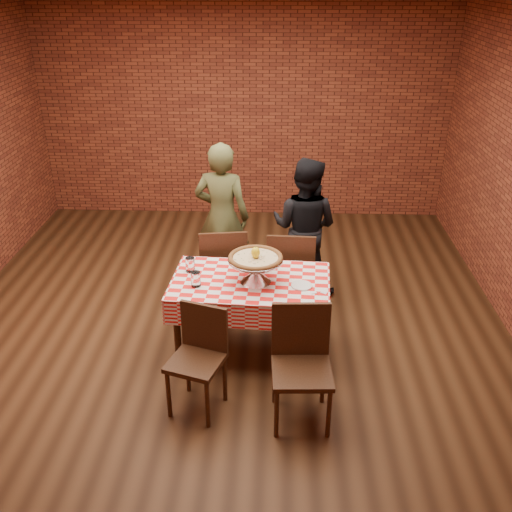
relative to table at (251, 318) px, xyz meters
name	(u,v)px	position (x,y,z in m)	size (l,w,h in m)	color
ground	(227,326)	(-0.25, 0.43, -0.38)	(6.00, 6.00, 0.00)	black
back_wall	(243,112)	(-0.25, 3.43, 1.08)	(5.50, 5.50, 0.00)	maroon
table	(251,318)	(0.00, 0.00, 0.00)	(1.34, 0.81, 0.75)	#3C2312
tablecloth	(250,292)	(0.00, 0.00, 0.27)	(1.38, 0.84, 0.23)	red
pizza_stand	(256,270)	(0.05, -0.02, 0.49)	(0.48, 0.48, 0.21)	silver
pizza	(256,258)	(0.05, -0.02, 0.60)	(0.46, 0.46, 0.03)	beige
lemon	(256,253)	(0.05, -0.02, 0.66)	(0.08, 0.08, 0.10)	yellow
water_glass_left	(196,279)	(-0.46, -0.11, 0.45)	(0.08, 0.08, 0.13)	white
water_glass_right	(190,265)	(-0.54, 0.15, 0.45)	(0.08, 0.08, 0.13)	white
side_plate	(302,286)	(0.44, -0.09, 0.39)	(0.18, 0.18, 0.01)	white
sweetener_packet_a	(313,293)	(0.54, -0.20, 0.39)	(0.05, 0.04, 0.01)	white
sweetener_packet_b	(324,293)	(0.62, -0.19, 0.39)	(0.05, 0.04, 0.01)	white
condiment_caddy	(262,256)	(0.10, 0.32, 0.46)	(0.11, 0.09, 0.15)	silver
chair_near_left	(196,364)	(-0.39, -0.77, 0.06)	(0.39, 0.39, 0.87)	#3C2312
chair_near_right	(302,370)	(0.43, -0.86, 0.09)	(0.45, 0.45, 0.93)	#3C2312
chair_far_left	(223,267)	(-0.31, 0.79, 0.10)	(0.46, 0.46, 0.94)	#3C2312
chair_far_right	(291,271)	(0.37, 0.74, 0.10)	(0.46, 0.46, 0.94)	#3C2312
diner_olive	(222,217)	(-0.36, 1.30, 0.43)	(0.59, 0.39, 1.61)	#4D4F2A
diner_black	(304,227)	(0.51, 1.19, 0.37)	(0.73, 0.57, 1.50)	black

